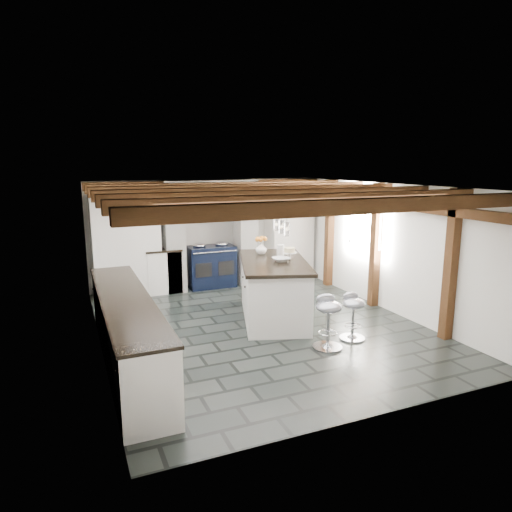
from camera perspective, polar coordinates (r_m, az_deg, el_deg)
name	(u,v)px	position (r m, az deg, el deg)	size (l,w,h in m)	color
ground	(260,326)	(7.65, 0.48, -8.72)	(6.00, 6.00, 0.00)	black
room_shell	(199,251)	(8.46, -7.13, 0.67)	(6.00, 6.03, 6.00)	white
range_cooker	(211,265)	(9.93, -5.66, -1.19)	(1.00, 0.63, 0.99)	black
kitchen_island	(273,289)	(7.87, 2.20, -4.11)	(1.68, 2.31, 1.37)	white
bar_stool_near	(353,311)	(7.12, 12.03, -6.69)	(0.42, 0.42, 0.73)	silver
bar_stool_far	(328,315)	(6.70, 9.02, -7.34)	(0.49, 0.49, 0.80)	silver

